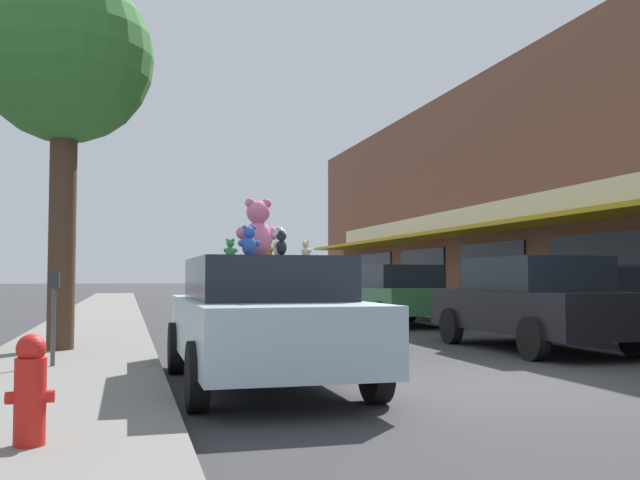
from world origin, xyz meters
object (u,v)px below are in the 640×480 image
object	(u,v)px
teddy_bear_orange	(267,247)
street_tree	(65,61)
parked_car_far_right	(396,293)
parked_car_far_center	(534,302)
plush_art_car	(263,317)
teddy_bear_black	(281,243)
teddy_bear_giant	(258,229)
fire_hydrant	(30,389)
parking_meter	(54,305)
teddy_bear_green	(230,249)
teddy_bear_white	(280,243)
teddy_bear_blue	(249,241)
teddy_bear_cream	(306,250)

from	to	relation	value
teddy_bear_orange	street_tree	bearing A→B (deg)	24.87
parked_car_far_right	parked_car_far_center	bearing A→B (deg)	-90.00
plush_art_car	teddy_bear_black	xyz separation A→B (m)	(-0.02, -1.16, 0.86)
teddy_bear_black	street_tree	xyz separation A→B (m)	(-2.65, 5.01, 3.26)
teddy_bear_giant	parked_car_far_right	size ratio (longest dim) A/B	0.17
fire_hydrant	parking_meter	xyz separation A→B (m)	(-0.29, 4.74, 0.41)
plush_art_car	teddy_bear_giant	bearing A→B (deg)	107.62
teddy_bear_orange	fire_hydrant	bearing A→B (deg)	127.11
plush_art_car	teddy_bear_green	size ratio (longest dim) A/B	17.56
street_tree	fire_hydrant	bearing A→B (deg)	-86.81
plush_art_car	teddy_bear_green	bearing A→B (deg)	117.63
teddy_bear_white	fire_hydrant	size ratio (longest dim) A/B	0.47
teddy_bear_black	teddy_bear_white	size ratio (longest dim) A/B	0.71
teddy_bear_orange	fire_hydrant	distance (m)	5.13
teddy_bear_black	parking_meter	xyz separation A→B (m)	(-2.55, 2.74, -0.75)
teddy_bear_black	street_tree	bearing A→B (deg)	-121.19
teddy_bear_giant	fire_hydrant	bearing A→B (deg)	52.51
teddy_bear_white	teddy_bear_blue	bearing A→B (deg)	-14.25
teddy_bear_giant	teddy_bear_blue	xyz separation A→B (m)	(-0.26, -0.87, -0.19)
teddy_bear_cream	teddy_bear_blue	bearing A→B (deg)	109.06
teddy_bear_orange	teddy_bear_cream	distance (m)	0.89
teddy_bear_orange	fire_hydrant	world-z (taller)	teddy_bear_orange
teddy_bear_black	parking_meter	distance (m)	3.82
teddy_bear_black	parked_car_far_right	world-z (taller)	teddy_bear_black
teddy_bear_blue	fire_hydrant	world-z (taller)	teddy_bear_blue
fire_hydrant	street_tree	bearing A→B (deg)	93.19
teddy_bear_blue	fire_hydrant	xyz separation A→B (m)	(-1.98, -2.43, -1.20)
teddy_bear_white	teddy_bear_orange	bearing A→B (deg)	-156.53
street_tree	teddy_bear_cream	bearing A→B (deg)	-47.04
teddy_bear_black	teddy_bear_white	bearing A→B (deg)	-159.75
teddy_bear_blue	parked_car_far_center	world-z (taller)	teddy_bear_blue
teddy_bear_orange	parked_car_far_right	bearing A→B (deg)	-53.61
teddy_bear_blue	teddy_bear_cream	xyz separation A→B (m)	(0.92, 1.05, -0.05)
parked_car_far_right	parking_meter	bearing A→B (deg)	-134.59
teddy_bear_orange	parked_car_far_right	size ratio (longest dim) A/B	0.08
teddy_bear_black	parked_car_far_right	xyz separation A→B (m)	(5.62, 11.02, -0.82)
parking_meter	teddy_bear_giant	bearing A→B (deg)	-29.75
plush_art_car	teddy_bear_cream	bearing A→B (deg)	26.45
teddy_bear_giant	teddy_bear_cream	world-z (taller)	teddy_bear_giant
parked_car_far_center	teddy_bear_orange	bearing A→B (deg)	-161.25
teddy_bear_black	teddy_bear_white	world-z (taller)	teddy_bear_white
plush_art_car	parking_meter	distance (m)	3.02
fire_hydrant	teddy_bear_green	bearing A→B (deg)	62.57
teddy_bear_green	fire_hydrant	size ratio (longest dim) A/B	0.34
parked_car_far_right	fire_hydrant	xyz separation A→B (m)	(-7.87, -13.02, -0.34)
plush_art_car	teddy_bear_cream	xyz separation A→B (m)	(0.62, 0.31, 0.85)
teddy_bear_giant	parking_meter	distance (m)	3.07
teddy_bear_green	teddy_bear_blue	size ratio (longest dim) A/B	0.77
fire_hydrant	parking_meter	world-z (taller)	parking_meter
teddy_bear_blue	teddy_bear_green	bearing A→B (deg)	-91.20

